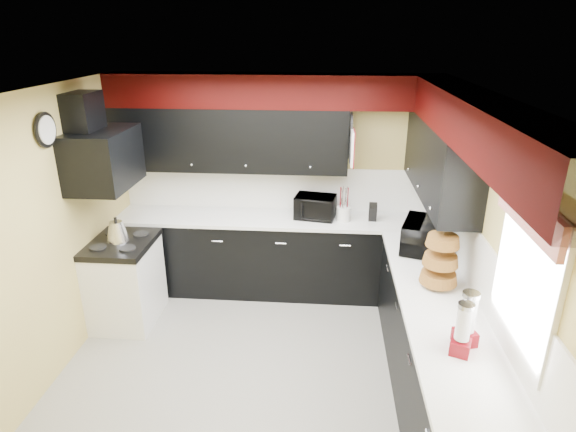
% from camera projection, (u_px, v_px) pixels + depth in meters
% --- Properties ---
extents(ground, '(3.60, 3.60, 0.00)m').
position_uv_depth(ground, '(258.00, 371.00, 4.41)').
color(ground, gray).
rests_on(ground, ground).
extents(wall_back, '(3.60, 0.06, 2.50)m').
position_uv_depth(wall_back, '(277.00, 183.00, 5.63)').
color(wall_back, '#E0C666').
rests_on(wall_back, ground).
extents(wall_right, '(0.06, 3.60, 2.50)m').
position_uv_depth(wall_right, '(479.00, 256.00, 3.82)').
color(wall_right, '#E0C666').
rests_on(wall_right, ground).
extents(wall_left, '(0.06, 3.60, 2.50)m').
position_uv_depth(wall_left, '(45.00, 241.00, 4.09)').
color(wall_left, '#E0C666').
rests_on(wall_left, ground).
extents(ceiling, '(3.60, 3.60, 0.06)m').
position_uv_depth(ceiling, '(250.00, 93.00, 3.50)').
color(ceiling, white).
rests_on(ceiling, wall_back).
extents(cab_back, '(3.60, 0.60, 0.90)m').
position_uv_depth(cab_back, '(275.00, 256.00, 5.64)').
color(cab_back, black).
rests_on(cab_back, ground).
extents(cab_right, '(0.60, 3.00, 0.90)m').
position_uv_depth(cab_right, '(437.00, 361.00, 3.86)').
color(cab_right, black).
rests_on(cab_right, ground).
extents(counter_back, '(3.62, 0.64, 0.04)m').
position_uv_depth(counter_back, '(274.00, 219.00, 5.47)').
color(counter_back, white).
rests_on(counter_back, cab_back).
extents(counter_right, '(0.64, 3.02, 0.04)m').
position_uv_depth(counter_right, '(444.00, 310.00, 3.69)').
color(counter_right, white).
rests_on(counter_right, cab_right).
extents(splash_back, '(3.60, 0.02, 0.50)m').
position_uv_depth(splash_back, '(277.00, 188.00, 5.64)').
color(splash_back, white).
rests_on(splash_back, counter_back).
extents(splash_right, '(0.02, 3.60, 0.50)m').
position_uv_depth(splash_right, '(476.00, 263.00, 3.85)').
color(splash_right, white).
rests_on(splash_right, counter_right).
extents(upper_back, '(2.60, 0.35, 0.70)m').
position_uv_depth(upper_back, '(230.00, 139.00, 5.31)').
color(upper_back, black).
rests_on(upper_back, wall_back).
extents(upper_right, '(0.35, 1.80, 0.70)m').
position_uv_depth(upper_right, '(440.00, 160.00, 4.47)').
color(upper_right, black).
rests_on(upper_right, wall_right).
extents(soffit_back, '(3.60, 0.36, 0.35)m').
position_uv_depth(soffit_back, '(274.00, 91.00, 5.07)').
color(soffit_back, black).
rests_on(soffit_back, wall_back).
extents(soffit_right, '(0.36, 3.24, 0.35)m').
position_uv_depth(soffit_right, '(482.00, 125.00, 3.28)').
color(soffit_right, black).
rests_on(soffit_right, wall_right).
extents(stove, '(0.60, 0.75, 0.86)m').
position_uv_depth(stove, '(126.00, 284.00, 5.07)').
color(stove, white).
rests_on(stove, ground).
extents(cooktop, '(0.62, 0.77, 0.06)m').
position_uv_depth(cooktop, '(120.00, 244.00, 4.90)').
color(cooktop, black).
rests_on(cooktop, stove).
extents(hood, '(0.50, 0.78, 0.55)m').
position_uv_depth(hood, '(104.00, 159.00, 4.58)').
color(hood, black).
rests_on(hood, wall_left).
extents(hood_duct, '(0.24, 0.40, 0.40)m').
position_uv_depth(hood_duct, '(84.00, 114.00, 4.44)').
color(hood_duct, black).
rests_on(hood_duct, wall_left).
extents(window, '(0.03, 0.86, 0.96)m').
position_uv_depth(window, '(527.00, 277.00, 2.88)').
color(window, white).
rests_on(window, wall_right).
extents(valance, '(0.04, 0.88, 0.20)m').
position_uv_depth(valance, '(529.00, 214.00, 2.74)').
color(valance, red).
rests_on(valance, wall_right).
extents(pan_top, '(0.03, 0.22, 0.40)m').
position_uv_depth(pan_top, '(351.00, 124.00, 5.06)').
color(pan_top, black).
rests_on(pan_top, upper_back).
extents(pan_mid, '(0.03, 0.28, 0.46)m').
position_uv_depth(pan_mid, '(351.00, 150.00, 5.03)').
color(pan_mid, black).
rests_on(pan_mid, upper_back).
extents(pan_low, '(0.03, 0.24, 0.42)m').
position_uv_depth(pan_low, '(350.00, 147.00, 5.29)').
color(pan_low, black).
rests_on(pan_low, upper_back).
extents(cut_board, '(0.03, 0.26, 0.35)m').
position_uv_depth(cut_board, '(352.00, 148.00, 4.90)').
color(cut_board, white).
rests_on(cut_board, upper_back).
extents(baskets, '(0.27, 0.27, 0.50)m').
position_uv_depth(baskets, '(440.00, 260.00, 3.92)').
color(baskets, brown).
rests_on(baskets, upper_right).
extents(clock, '(0.03, 0.30, 0.30)m').
position_uv_depth(clock, '(46.00, 130.00, 4.00)').
color(clock, black).
rests_on(clock, wall_left).
extents(deco_plate, '(0.03, 0.24, 0.24)m').
position_uv_depth(deco_plate, '(511.00, 141.00, 3.14)').
color(deco_plate, white).
rests_on(deco_plate, wall_right).
extents(toaster_oven, '(0.50, 0.44, 0.26)m').
position_uv_depth(toaster_oven, '(315.00, 207.00, 5.40)').
color(toaster_oven, black).
rests_on(toaster_oven, counter_back).
extents(microwave, '(0.49, 0.61, 0.29)m').
position_uv_depth(microwave, '(423.00, 235.00, 4.61)').
color(microwave, black).
rests_on(microwave, counter_right).
extents(utensil_crock, '(0.19, 0.19, 0.16)m').
position_uv_depth(utensil_crock, '(343.00, 214.00, 5.33)').
color(utensil_crock, white).
rests_on(utensil_crock, counter_back).
extents(knife_block, '(0.10, 0.13, 0.19)m').
position_uv_depth(knife_block, '(373.00, 212.00, 5.33)').
color(knife_block, black).
rests_on(knife_block, counter_back).
extents(kettle, '(0.28, 0.28, 0.20)m').
position_uv_depth(kettle, '(117.00, 231.00, 4.87)').
color(kettle, '#BCBBC0').
rests_on(kettle, cooktop).
extents(dispenser_a, '(0.16, 0.16, 0.36)m').
position_uv_depth(dispenser_a, '(467.00, 321.00, 3.20)').
color(dispenser_a, maroon).
rests_on(dispenser_a, counter_right).
extents(dispenser_b, '(0.16, 0.16, 0.34)m').
position_uv_depth(dispenser_b, '(462.00, 332.00, 3.11)').
color(dispenser_b, '#6A0004').
rests_on(dispenser_b, counter_right).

